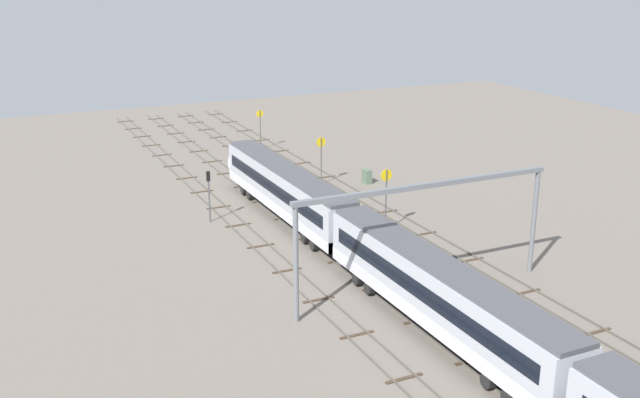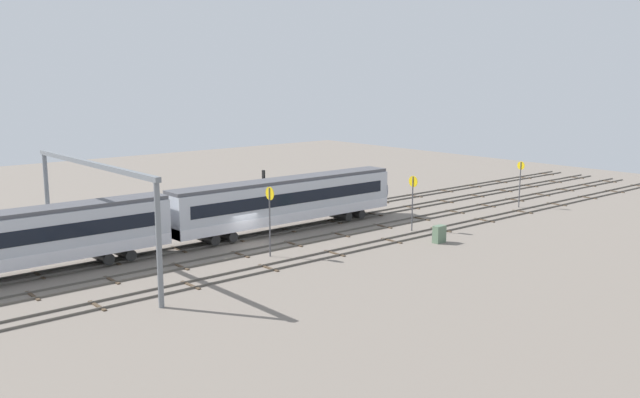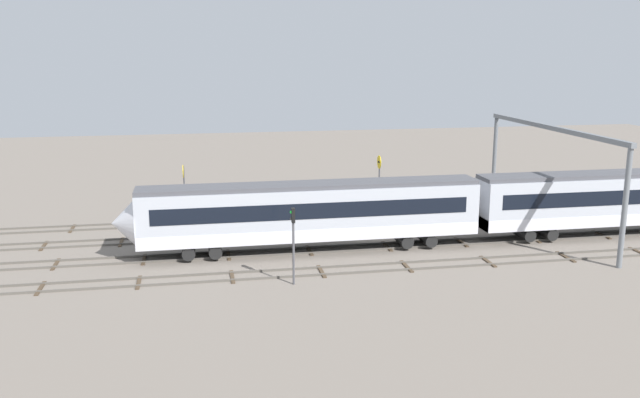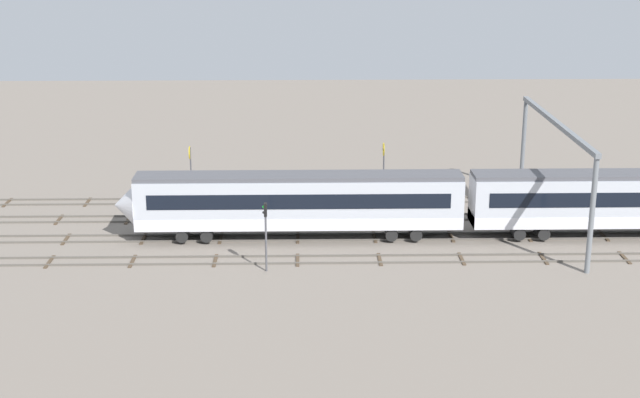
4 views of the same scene
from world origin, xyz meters
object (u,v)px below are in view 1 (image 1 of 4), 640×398
(speed_sign_mid_trackside, at_px, (260,124))
(speed_sign_far_trackside, at_px, (321,153))
(train, at_px, (432,292))
(relay_cabinet, at_px, (367,176))
(overhead_gantry, at_px, (425,210))
(speed_sign_near_foreground, at_px, (386,190))
(signal_light_trackside_departure, at_px, (209,189))

(speed_sign_mid_trackside, distance_m, speed_sign_far_trackside, 17.72)
(train, bearing_deg, relay_cabinet, -21.69)
(overhead_gantry, relative_size, speed_sign_mid_trackside, 3.97)
(speed_sign_mid_trackside, relative_size, relay_cabinet, 3.34)
(speed_sign_near_foreground, height_order, speed_sign_far_trackside, speed_sign_near_foreground)
(train, height_order, speed_sign_near_foreground, speed_sign_near_foreground)
(overhead_gantry, relative_size, relay_cabinet, 13.27)
(signal_light_trackside_departure, distance_m, relay_cabinet, 19.91)
(overhead_gantry, distance_m, relay_cabinet, 28.96)
(overhead_gantry, relative_size, speed_sign_far_trackside, 3.88)
(train, height_order, speed_sign_far_trackside, speed_sign_far_trackside)
(signal_light_trackside_departure, relative_size, relay_cabinet, 3.17)
(overhead_gantry, relative_size, signal_light_trackside_departure, 4.19)
(overhead_gantry, bearing_deg, speed_sign_near_foreground, -18.67)
(speed_sign_near_foreground, bearing_deg, speed_sign_mid_trackside, -1.54)
(train, relative_size, speed_sign_far_trackside, 14.45)
(train, distance_m, speed_sign_far_trackside, 33.97)
(overhead_gantry, xyz_separation_m, relay_cabinet, (26.57, -10.06, -5.63))
(speed_sign_mid_trackside, distance_m, relay_cabinet, 20.17)
(signal_light_trackside_departure, bearing_deg, speed_sign_near_foreground, -124.11)
(speed_sign_near_foreground, xyz_separation_m, signal_light_trackside_departure, (9.03, 13.33, -0.65))
(speed_sign_mid_trackside, height_order, signal_light_trackside_departure, speed_sign_mid_trackside)
(speed_sign_far_trackside, xyz_separation_m, relay_cabinet, (-1.68, -4.69, -2.71))
(train, relative_size, signal_light_trackside_departure, 15.60)
(train, xyz_separation_m, overhead_gantry, (4.80, -2.41, 3.74))
(relay_cabinet, bearing_deg, train, 158.31)
(overhead_gantry, bearing_deg, relay_cabinet, -20.74)
(speed_sign_mid_trackside, xyz_separation_m, speed_sign_far_trackside, (-17.72, -0.22, 0.18))
(signal_light_trackside_departure, height_order, relay_cabinet, signal_light_trackside_departure)
(speed_sign_near_foreground, relative_size, relay_cabinet, 3.73)
(speed_sign_far_trackside, height_order, relay_cabinet, speed_sign_far_trackside)
(train, bearing_deg, speed_sign_mid_trackside, -8.47)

